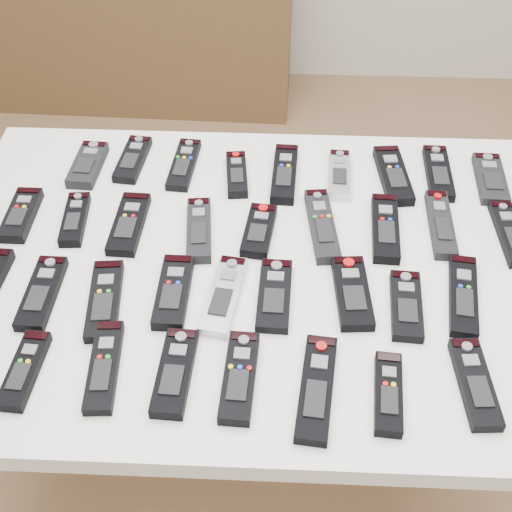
{
  "coord_description": "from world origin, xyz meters",
  "views": [
    {
      "loc": [
        -0.04,
        -1.05,
        1.77
      ],
      "look_at": [
        -0.08,
        -0.06,
        0.8
      ],
      "focal_mm": 50.0,
      "sensor_mm": 36.0,
      "label": 1
    }
  ],
  "objects_px": {
    "remote_5": "(339,175)",
    "remote_1": "(133,159)",
    "remote_0": "(88,165)",
    "remote_23": "(274,295)",
    "remote_17": "(510,234)",
    "remote_21": "(173,292)",
    "remote_2": "(184,165)",
    "remote_24": "(352,293)",
    "remote_35": "(475,383)",
    "remote_31": "(175,372)",
    "table": "(256,283)",
    "remote_16": "(441,224)",
    "remote_10": "(75,219)",
    "remote_9": "(21,215)",
    "remote_26": "(463,296)",
    "remote_4": "(284,174)",
    "remote_25": "(406,305)",
    "remote_11": "(129,224)",
    "remote_12": "(199,230)",
    "sideboard": "(129,25)",
    "remote_7": "(438,173)",
    "remote_8": "(490,179)",
    "remote_14": "(322,226)",
    "remote_30": "(104,366)",
    "remote_32": "(240,377)",
    "remote_33": "(317,388)",
    "remote_3": "(237,174)",
    "remote_6": "(393,175)",
    "remote_15": "(385,228)",
    "remote_29": "(24,370)",
    "remote_22": "(224,295)",
    "remote_20": "(105,300)",
    "remote_19": "(42,293)"
  },
  "relations": [
    {
      "from": "remote_5",
      "to": "remote_1",
      "type": "bearing_deg",
      "value": 177.69
    },
    {
      "from": "remote_14",
      "to": "remote_17",
      "type": "relative_size",
      "value": 1.12
    },
    {
      "from": "remote_8",
      "to": "remote_12",
      "type": "height_order",
      "value": "remote_12"
    },
    {
      "from": "remote_7",
      "to": "remote_20",
      "type": "distance_m",
      "value": 0.78
    },
    {
      "from": "sideboard",
      "to": "remote_30",
      "type": "distance_m",
      "value": 2.19
    },
    {
      "from": "remote_5",
      "to": "remote_12",
      "type": "distance_m",
      "value": 0.35
    },
    {
      "from": "remote_25",
      "to": "remote_30",
      "type": "xyz_separation_m",
      "value": [
        -0.53,
        -0.16,
        0.0
      ]
    },
    {
      "from": "remote_5",
      "to": "remote_10",
      "type": "relative_size",
      "value": 1.03
    },
    {
      "from": "remote_5",
      "to": "remote_31",
      "type": "height_order",
      "value": "same"
    },
    {
      "from": "remote_4",
      "to": "remote_25",
      "type": "xyz_separation_m",
      "value": [
        0.23,
        -0.38,
        -0.0
      ]
    },
    {
      "from": "remote_4",
      "to": "remote_30",
      "type": "bearing_deg",
      "value": -116.33
    },
    {
      "from": "remote_17",
      "to": "remote_21",
      "type": "height_order",
      "value": "remote_21"
    },
    {
      "from": "sideboard",
      "to": "remote_7",
      "type": "bearing_deg",
      "value": -55.16
    },
    {
      "from": "remote_2",
      "to": "remote_23",
      "type": "bearing_deg",
      "value": -56.74
    },
    {
      "from": "remote_4",
      "to": "remote_2",
      "type": "bearing_deg",
      "value": 175.81
    },
    {
      "from": "table",
      "to": "remote_10",
      "type": "xyz_separation_m",
      "value": [
        -0.38,
        0.1,
        0.07
      ]
    },
    {
      "from": "remote_3",
      "to": "remote_15",
      "type": "xyz_separation_m",
      "value": [
        0.31,
        -0.16,
        0.0
      ]
    },
    {
      "from": "remote_5",
      "to": "remote_29",
      "type": "distance_m",
      "value": 0.78
    },
    {
      "from": "table",
      "to": "remote_9",
      "type": "distance_m",
      "value": 0.51
    },
    {
      "from": "remote_14",
      "to": "remote_19",
      "type": "bearing_deg",
      "value": -165.02
    },
    {
      "from": "remote_5",
      "to": "remote_24",
      "type": "xyz_separation_m",
      "value": [
        0.01,
        -0.35,
        -0.0
      ]
    },
    {
      "from": "remote_0",
      "to": "remote_3",
      "type": "distance_m",
      "value": 0.34
    },
    {
      "from": "remote_4",
      "to": "remote_31",
      "type": "height_order",
      "value": "same"
    },
    {
      "from": "remote_17",
      "to": "remote_30",
      "type": "distance_m",
      "value": 0.84
    },
    {
      "from": "remote_11",
      "to": "remote_17",
      "type": "bearing_deg",
      "value": 2.67
    },
    {
      "from": "remote_17",
      "to": "remote_23",
      "type": "height_order",
      "value": "same"
    },
    {
      "from": "remote_7",
      "to": "remote_11",
      "type": "relative_size",
      "value": 1.02
    },
    {
      "from": "remote_19",
      "to": "remote_20",
      "type": "bearing_deg",
      "value": -4.5
    },
    {
      "from": "remote_23",
      "to": "remote_24",
      "type": "xyz_separation_m",
      "value": [
        0.15,
        0.01,
        0.0
      ]
    },
    {
      "from": "remote_7",
      "to": "remote_15",
      "type": "distance_m",
      "value": 0.23
    },
    {
      "from": "remote_11",
      "to": "remote_12",
      "type": "bearing_deg",
      "value": -3.39
    },
    {
      "from": "sideboard",
      "to": "remote_32",
      "type": "height_order",
      "value": "remote_32"
    },
    {
      "from": "remote_0",
      "to": "remote_5",
      "type": "bearing_deg",
      "value": 2.29
    },
    {
      "from": "remote_32",
      "to": "remote_35",
      "type": "xyz_separation_m",
      "value": [
        0.39,
        0.0,
        -0.0
      ]
    },
    {
      "from": "table",
      "to": "remote_16",
      "type": "relative_size",
      "value": 6.42
    },
    {
      "from": "remote_2",
      "to": "remote_11",
      "type": "bearing_deg",
      "value": -109.12
    },
    {
      "from": "remote_6",
      "to": "remote_10",
      "type": "xyz_separation_m",
      "value": [
        -0.67,
        -0.18,
        -0.0
      ]
    },
    {
      "from": "remote_0",
      "to": "remote_23",
      "type": "xyz_separation_m",
      "value": [
        0.43,
        -0.38,
        -0.0
      ]
    },
    {
      "from": "remote_24",
      "to": "remote_35",
      "type": "xyz_separation_m",
      "value": [
        0.19,
        -0.2,
        -0.0
      ]
    },
    {
      "from": "remote_1",
      "to": "remote_35",
      "type": "relative_size",
      "value": 0.9
    },
    {
      "from": "remote_14",
      "to": "remote_31",
      "type": "height_order",
      "value": "remote_14"
    },
    {
      "from": "remote_22",
      "to": "remote_20",
      "type": "bearing_deg",
      "value": -166.04
    },
    {
      "from": "remote_2",
      "to": "remote_16",
      "type": "xyz_separation_m",
      "value": [
        0.55,
        -0.18,
        0.0
      ]
    },
    {
      "from": "remote_0",
      "to": "remote_16",
      "type": "distance_m",
      "value": 0.79
    },
    {
      "from": "remote_9",
      "to": "remote_26",
      "type": "bearing_deg",
      "value": -11.65
    },
    {
      "from": "remote_9",
      "to": "remote_17",
      "type": "relative_size",
      "value": 0.83
    },
    {
      "from": "remote_25",
      "to": "remote_29",
      "type": "relative_size",
      "value": 1.03
    },
    {
      "from": "remote_17",
      "to": "remote_35",
      "type": "bearing_deg",
      "value": -112.35
    },
    {
      "from": "remote_35",
      "to": "remote_33",
      "type": "bearing_deg",
      "value": -179.53
    },
    {
      "from": "remote_6",
      "to": "remote_10",
      "type": "bearing_deg",
      "value": -171.41
    }
  ]
}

